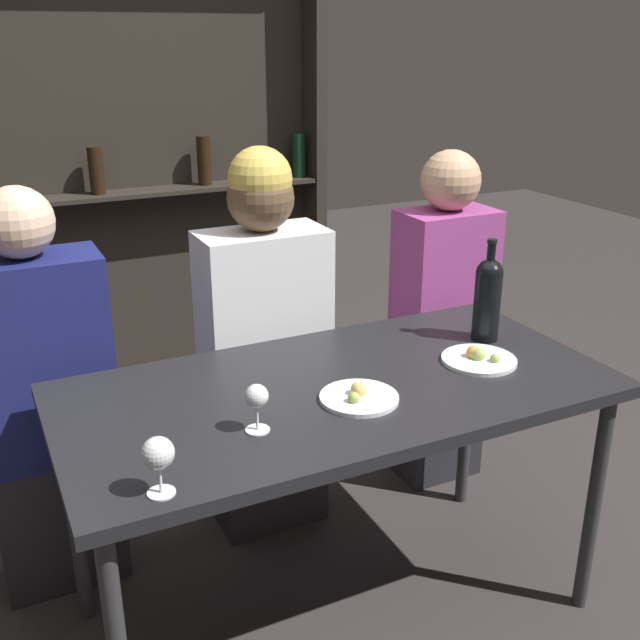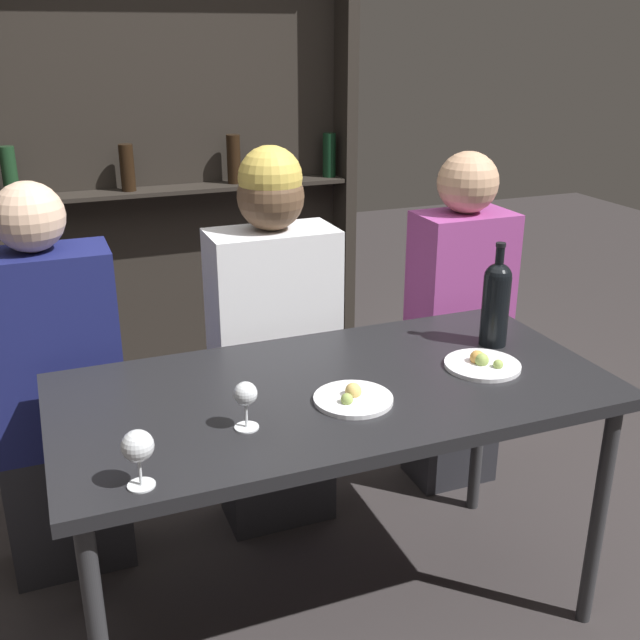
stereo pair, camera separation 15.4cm
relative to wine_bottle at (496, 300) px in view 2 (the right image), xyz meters
The scene contains 11 objects.
ground_plane 1.07m from the wine_bottle, behind, with size 10.00×10.00×0.00m, color #332D2D.
dining_table 0.61m from the wine_bottle, behind, with size 1.51×0.74×0.77m.
wine_rack_wall 2.02m from the wine_bottle, 106.33° to the left, with size 1.79×0.21×2.37m.
wine_bottle is the anchor object (origin of this frame).
wine_glass_0 1.19m from the wine_bottle, 160.97° to the right, with size 0.07×0.07×0.13m.
wine_glass_1 0.88m from the wine_bottle, 164.87° to the right, with size 0.06×0.06×0.12m.
food_plate_0 0.60m from the wine_bottle, 160.66° to the right, with size 0.21×0.21×0.05m.
food_plate_1 0.23m from the wine_bottle, 132.51° to the right, with size 0.22×0.22×0.05m.
seated_person_left 1.39m from the wine_bottle, 160.74° to the left, with size 0.41×0.22×1.28m.
seated_person_center 0.76m from the wine_bottle, 141.41° to the left, with size 0.42×0.22×1.34m.
seated_person_right 0.56m from the wine_bottle, 70.53° to the left, with size 0.34×0.22×1.29m.
Camera 2 is at (-0.71, -1.69, 1.66)m, focal length 42.00 mm.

